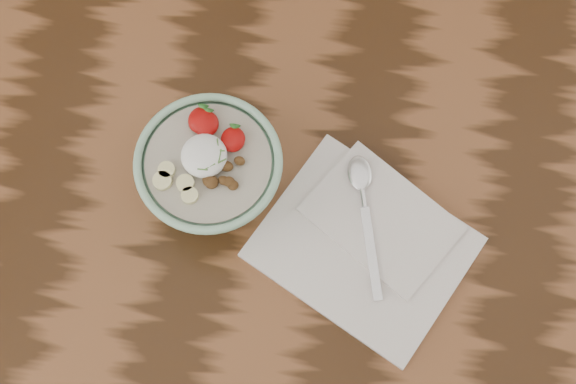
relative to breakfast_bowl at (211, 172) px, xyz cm
name	(u,v)px	position (x,y,z in cm)	size (l,w,h in cm)	color
table	(355,232)	(18.78, -0.89, -15.25)	(160.00, 90.00, 75.00)	#321C0C
breakfast_bowl	(211,172)	(0.00, 0.00, 0.00)	(17.41, 17.41, 11.90)	#8CBC9B
napkin	(367,241)	(19.84, -4.66, -5.33)	(30.36, 28.40, 1.48)	silver
spoon	(363,193)	(18.58, 1.11, -4.06)	(6.51, 18.45, 0.97)	silver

